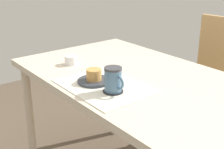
# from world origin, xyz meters

# --- Properties ---
(dining_table) EXTENTS (1.38, 0.80, 0.76)m
(dining_table) POSITION_xyz_m (0.00, 0.00, 0.68)
(dining_table) COLOR beige
(dining_table) RESTS_ON ground_plane
(wooden_chair) EXTENTS (0.46, 0.46, 0.95)m
(wooden_chair) POSITION_xyz_m (-0.07, 0.75, 0.52)
(wooden_chair) COLOR tan
(wooden_chair) RESTS_ON ground_plane
(placemat) EXTENTS (0.44, 0.33, 0.00)m
(placemat) POSITION_xyz_m (-0.02, -0.21, 0.76)
(placemat) COLOR silver
(placemat) RESTS_ON dining_table
(pastry_plate) EXTENTS (0.16, 0.16, 0.01)m
(pastry_plate) POSITION_xyz_m (-0.08, -0.23, 0.77)
(pastry_plate) COLOR #333842
(pastry_plate) RESTS_ON placemat
(pastry) EXTENTS (0.07, 0.07, 0.05)m
(pastry) POSITION_xyz_m (-0.08, -0.23, 0.80)
(pastry) COLOR tan
(pastry) RESTS_ON pastry_plate
(coffee_coaster) EXTENTS (0.09, 0.09, 0.00)m
(coffee_coaster) POSITION_xyz_m (0.06, -0.23, 0.76)
(coffee_coaster) COLOR #232328
(coffee_coaster) RESTS_ON placemat
(coffee_mug) EXTENTS (0.11, 0.08, 0.11)m
(coffee_mug) POSITION_xyz_m (0.06, -0.23, 0.82)
(coffee_mug) COLOR slate
(coffee_mug) RESTS_ON coffee_coaster
(sugar_bowl) EXTENTS (0.07, 0.07, 0.05)m
(sugar_bowl) POSITION_xyz_m (-0.39, -0.17, 0.78)
(sugar_bowl) COLOR white
(sugar_bowl) RESTS_ON dining_table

